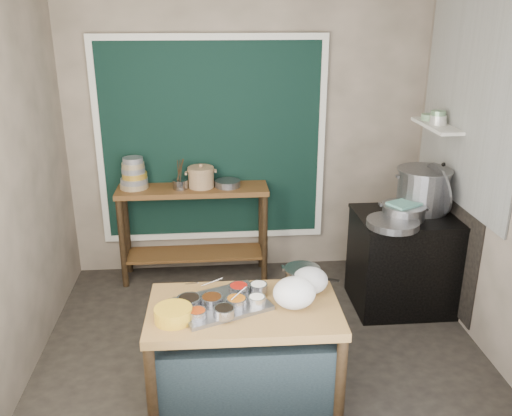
{
  "coord_description": "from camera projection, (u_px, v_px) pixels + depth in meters",
  "views": [
    {
      "loc": [
        -0.37,
        -3.72,
        2.57
      ],
      "look_at": [
        -0.02,
        0.25,
        1.1
      ],
      "focal_mm": 38.0,
      "sensor_mm": 36.0,
      "label": 1
    }
  ],
  "objects": [
    {
      "name": "yellow_basin",
      "position": [
        173.0,
        314.0,
        3.34
      ],
      "size": [
        0.26,
        0.26,
        0.09
      ],
      "primitive_type": "cylinder",
      "rotation": [
        0.0,
        0.0,
        -0.1
      ],
      "color": "#B67D20",
      "rests_on": "prep_table"
    },
    {
      "name": "floor",
      "position": [
        262.0,
        347.0,
        4.4
      ],
      "size": [
        3.5,
        3.0,
        0.02
      ],
      "primitive_type": "cube",
      "color": "#2F2A24",
      "rests_on": "ground"
    },
    {
      "name": "left_wall",
      "position": [
        11.0,
        187.0,
        3.77
      ],
      "size": [
        0.02,
        3.0,
        2.8
      ],
      "primitive_type": "cube",
      "color": "gray",
      "rests_on": "floor"
    },
    {
      "name": "soot_patch",
      "position": [
        446.0,
        228.0,
        4.9
      ],
      "size": [
        0.01,
        1.3,
        1.3
      ],
      "primitive_type": "cube",
      "color": "black",
      "rests_on": "right_wall"
    },
    {
      "name": "ceramic_crock",
      "position": [
        201.0,
        178.0,
        5.2
      ],
      "size": [
        0.31,
        0.31,
        0.18
      ],
      "primitive_type": null,
      "rotation": [
        0.0,
        0.0,
        0.2
      ],
      "color": "#90724E",
      "rests_on": "back_counter"
    },
    {
      "name": "steamer",
      "position": [
        404.0,
        212.0,
        4.62
      ],
      "size": [
        0.5,
        0.5,
        0.12
      ],
      "primitive_type": null,
      "rotation": [
        0.0,
        0.0,
        -0.4
      ],
      "color": "gray",
      "rests_on": "stove_top"
    },
    {
      "name": "stove_block",
      "position": [
        405.0,
        262.0,
        4.87
      ],
      "size": [
        0.9,
        0.68,
        0.85
      ],
      "primitive_type": "cube",
      "color": "black",
      "rests_on": "floor"
    },
    {
      "name": "curtain_panel",
      "position": [
        212.0,
        142.0,
        5.27
      ],
      "size": [
        2.1,
        0.02,
        1.9
      ],
      "primitive_type": "cube",
      "color": "black",
      "rests_on": "back_wall"
    },
    {
      "name": "wall_shelf",
      "position": [
        437.0,
        126.0,
        4.76
      ],
      "size": [
        0.22,
        0.7,
        0.03
      ],
      "primitive_type": "cube",
      "color": "beige",
      "rests_on": "right_wall"
    },
    {
      "name": "wide_bowl",
      "position": [
        228.0,
        183.0,
        5.23
      ],
      "size": [
        0.29,
        0.29,
        0.06
      ],
      "primitive_type": "cylinder",
      "rotation": [
        0.0,
        0.0,
        -0.23
      ],
      "color": "gray",
      "rests_on": "back_counter"
    },
    {
      "name": "tile_panel",
      "position": [
        468.0,
        103.0,
        4.41
      ],
      "size": [
        0.02,
        1.7,
        1.7
      ],
      "primitive_type": "cube",
      "color": "#B2B2AA",
      "rests_on": "right_wall"
    },
    {
      "name": "condiment_tray",
      "position": [
        222.0,
        304.0,
        3.52
      ],
      "size": [
        0.68,
        0.59,
        0.03
      ],
      "primitive_type": "cube",
      "rotation": [
        0.0,
        0.0,
        0.38
      ],
      "color": "gray",
      "rests_on": "prep_table"
    },
    {
      "name": "shelf_bowl_stack",
      "position": [
        439.0,
        118.0,
        4.73
      ],
      "size": [
        0.15,
        0.15,
        0.12
      ],
      "color": "silver",
      "rests_on": "wall_shelf"
    },
    {
      "name": "plastic_bag_b",
      "position": [
        310.0,
        281.0,
        3.66
      ],
      "size": [
        0.29,
        0.26,
        0.19
      ],
      "primitive_type": "ellipsoid",
      "rotation": [
        0.0,
        0.0,
        -0.21
      ],
      "color": "white",
      "rests_on": "prep_table"
    },
    {
      "name": "curtain_frame",
      "position": [
        212.0,
        142.0,
        5.26
      ],
      "size": [
        2.22,
        0.03,
        2.02
      ],
      "primitive_type": null,
      "color": "beige",
      "rests_on": "back_wall"
    },
    {
      "name": "stove_top",
      "position": [
        410.0,
        217.0,
        4.72
      ],
      "size": [
        0.92,
        0.69,
        0.03
      ],
      "primitive_type": "cube",
      "color": "black",
      "rests_on": "stove_block"
    },
    {
      "name": "pot_lid",
      "position": [
        438.0,
        188.0,
        4.69
      ],
      "size": [
        0.15,
        0.47,
        0.45
      ],
      "primitive_type": "cylinder",
      "rotation": [
        0.0,
        1.36,
        0.07
      ],
      "color": "gray",
      "rests_on": "stove_top"
    },
    {
      "name": "shallow_pan",
      "position": [
        393.0,
        223.0,
        4.46
      ],
      "size": [
        0.53,
        0.53,
        0.06
      ],
      "primitive_type": "cylinder",
      "rotation": [
        0.0,
        0.0,
        -0.26
      ],
      "color": "gray",
      "rests_on": "stove_top"
    },
    {
      "name": "back_wall",
      "position": [
        247.0,
        135.0,
        5.32
      ],
      "size": [
        3.5,
        0.02,
        2.8
      ],
      "primitive_type": "cube",
      "color": "gray",
      "rests_on": "floor"
    },
    {
      "name": "prep_table",
      "position": [
        244.0,
        355.0,
        3.64
      ],
      "size": [
        1.26,
        0.74,
        0.75
      ],
      "primitive_type": "cube",
      "rotation": [
        0.0,
        0.0,
        -0.02
      ],
      "color": "olive",
      "rests_on": "floor"
    },
    {
      "name": "bowl_stack",
      "position": [
        134.0,
        175.0,
        5.15
      ],
      "size": [
        0.27,
        0.27,
        0.3
      ],
      "color": "tan",
      "rests_on": "back_counter"
    },
    {
      "name": "right_wall",
      "position": [
        496.0,
        175.0,
        4.05
      ],
      "size": [
        0.02,
        3.0,
        2.8
      ],
      "primitive_type": "cube",
      "color": "gray",
      "rests_on": "floor"
    },
    {
      "name": "utensil_cup",
      "position": [
        180.0,
        184.0,
        5.17
      ],
      "size": [
        0.19,
        0.19,
        0.09
      ],
      "primitive_type": "cylinder",
      "rotation": [
        0.0,
        0.0,
        -0.4
      ],
      "color": "gray",
      "rests_on": "back_counter"
    },
    {
      "name": "plastic_bag_a",
      "position": [
        294.0,
        293.0,
        3.48
      ],
      "size": [
        0.3,
        0.26,
        0.21
      ],
      "primitive_type": "ellipsoid",
      "rotation": [
        0.0,
        0.0,
        -0.09
      ],
      "color": "white",
      "rests_on": "prep_table"
    },
    {
      "name": "stock_pot",
      "position": [
        423.0,
        190.0,
        4.77
      ],
      "size": [
        0.5,
        0.5,
        0.38
      ],
      "primitive_type": null,
      "rotation": [
        0.0,
        0.0,
        0.04
      ],
      "color": "gray",
      "rests_on": "stove_top"
    },
    {
      "name": "back_counter",
      "position": [
        194.0,
        233.0,
        5.38
      ],
      "size": [
        1.45,
        0.4,
        0.95
      ],
      "primitive_type": "cube",
      "color": "#583619",
      "rests_on": "floor"
    },
    {
      "name": "shelf_bowl_green",
      "position": [
        429.0,
        117.0,
        4.92
      ],
      "size": [
        0.2,
        0.2,
        0.05
      ],
      "primitive_type": "cylinder",
      "rotation": [
        0.0,
        0.0,
        -0.43
      ],
      "color": "gray",
      "rests_on": "wall_shelf"
    },
    {
      "name": "condiment_bowls",
      "position": [
        223.0,
        301.0,
        3.48
      ],
      "size": [
        0.6,
        0.42,
        0.06
      ],
      "color": "gray",
      "rests_on": "condiment_tray"
    },
    {
      "name": "green_cloth",
      "position": [
        404.0,
        204.0,
        4.59
      ],
      "size": [
        0.31,
        0.29,
        0.02
      ],
      "primitive_type": "cube",
      "rotation": [
        0.0,
        0.0,
        0.48
      ],
      "color": "slate",
      "rests_on": "steamer"
    },
    {
      "name": "saucepan",
      "position": [
        302.0,
        277.0,
        3.75
      ],
      "size": [
        0.34,
        0.34,
        0.14
      ],
      "primitive_type": null,
      "rotation": [
        0.0,
        0.0,
        -0.41
      ],
      "color": "gray",
      "rests_on": "prep_table"
    }
  ]
}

